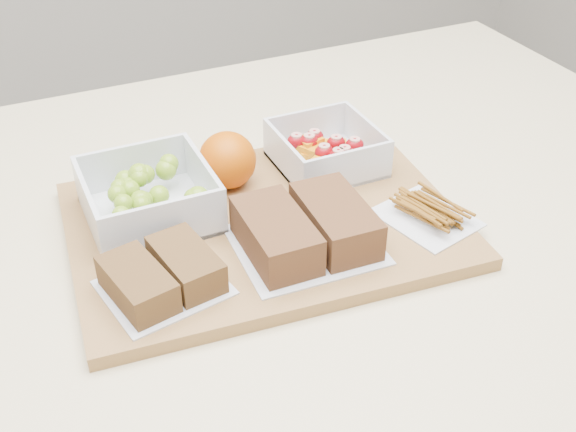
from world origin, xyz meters
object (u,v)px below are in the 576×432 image
Objects in this scene: orange at (227,160)px; pretzel_bag at (427,210)px; grape_container at (149,196)px; sandwich_bag_center at (306,229)px; sandwich_bag_left at (162,275)px; fruit_container at (326,152)px; cutting_board at (264,224)px.

pretzel_bag is (0.17, -0.16, -0.02)m from orange.
grape_container is 0.18m from sandwich_bag_center.
fruit_container is at bearing 29.60° from sandwich_bag_left.
fruit_container is 0.99× the size of pretzel_bag.
cutting_board is at bearing 155.48° from pretzel_bag.
cutting_board is at bearing 26.86° from sandwich_bag_left.
sandwich_bag_left is at bearing -129.62° from orange.
fruit_container is at bearing 3.29° from grape_container.
sandwich_bag_left is at bearing -100.54° from grape_container.
cutting_board is 2.79× the size of sandwich_bag_center.
fruit_container is 0.16m from pretzel_bag.
cutting_board is 0.14m from fruit_container.
fruit_container is (0.22, 0.01, -0.00)m from grape_container.
sandwich_bag_left is at bearing -148.29° from cutting_board.
sandwich_bag_left is at bearing -178.38° from sandwich_bag_center.
fruit_container is at bearing 37.49° from cutting_board.
sandwich_bag_center is 0.14m from pretzel_bag.
sandwich_bag_left is (-0.02, -0.13, -0.01)m from grape_container.
pretzel_bag is at bearing -71.24° from fruit_container.
cutting_board is 3.59× the size of fruit_container.
pretzel_bag is (0.05, -0.15, -0.01)m from fruit_container.
pretzel_bag is (0.30, -0.01, -0.01)m from sandwich_bag_left.
sandwich_bag_center is (0.03, -0.14, -0.01)m from orange.
grape_container is at bearing -167.99° from orange.
grape_container is at bearing 153.82° from pretzel_bag.
orange is (0.10, 0.02, 0.01)m from grape_container.
orange is 0.23m from pretzel_bag.
cutting_board is at bearing -82.55° from orange.
orange is 0.53× the size of sandwich_bag_left.
sandwich_bag_center is (0.15, 0.00, 0.00)m from sandwich_bag_left.
fruit_container is 1.74× the size of orange.
sandwich_bag_center is at bearing -77.61° from orange.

